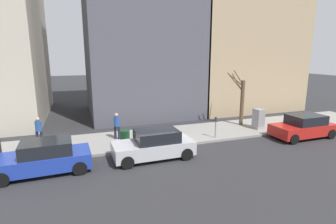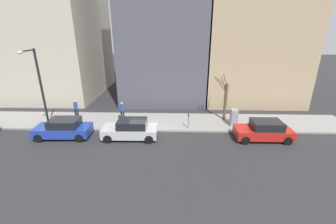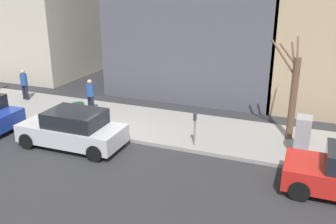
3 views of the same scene
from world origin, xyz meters
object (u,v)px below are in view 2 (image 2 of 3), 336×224
parking_meter (188,119)px  pedestrian_midblock (76,108)px  parked_car_blue (64,128)px  utility_box (234,117)px  parked_car_red (264,130)px  trash_bin (122,121)px  parked_car_silver (131,129)px  streetlamp (38,83)px  office_block_center (164,8)px  pedestrian_near_meter (122,110)px  bare_tree (225,100)px

parking_meter → pedestrian_midblock: (2.29, 10.47, 0.11)m
parked_car_blue → parking_meter: parked_car_blue is taller
parking_meter → utility_box: bearing=-77.9°
parked_car_blue → utility_box: (2.46, -13.81, 0.11)m
parked_car_red → trash_bin: 11.59m
trash_bin → parked_car_silver: bearing=-150.4°
streetlamp → office_block_center: size_ratio=0.32×
parking_meter → office_block_center: (9.75, 2.47, 9.20)m
streetlamp → office_block_center: 15.07m
pedestrian_near_meter → utility_box: bearing=-166.2°
parking_meter → trash_bin: parking_meter is taller
parked_car_silver → pedestrian_near_meter: 3.75m
streetlamp → bare_tree: 15.69m
parked_car_red → trash_bin: size_ratio=4.68×
pedestrian_near_meter → office_block_center: bearing=-94.4°
parked_car_silver → streetlamp: (1.44, 7.44, 3.28)m
utility_box → pedestrian_near_meter: size_ratio=0.86×
streetlamp → pedestrian_near_meter: 7.00m
pedestrian_midblock → pedestrian_near_meter: bearing=2.5°
pedestrian_midblock → office_block_center: office_block_center is taller
parked_car_red → bare_tree: (3.70, 2.32, 1.31)m
parked_car_blue → bare_tree: (3.81, -13.22, 1.31)m
parked_car_red → parking_meter: parked_car_red is taller
parking_meter → pedestrian_midblock: 10.71m
parked_car_blue → trash_bin: parked_car_blue is taller
parked_car_silver → bare_tree: bearing=-65.2°
parking_meter → bare_tree: bearing=-56.9°
trash_bin → pedestrian_near_meter: 1.50m
parking_meter → pedestrian_near_meter: pedestrian_near_meter is taller
parking_meter → trash_bin: (0.45, 5.73, -0.38)m
pedestrian_near_meter → parked_car_blue: bearing=61.3°
utility_box → streetlamp: bearing=93.6°
office_block_center → parking_meter: bearing=-165.8°
trash_bin → office_block_center: office_block_center is taller
streetlamp → pedestrian_midblock: (2.46, -1.54, -2.93)m
bare_tree → parked_car_red: bearing=-147.9°
utility_box → parking_meter: bearing=102.1°
parked_car_silver → parked_car_blue: 5.28m
utility_box → pedestrian_near_meter: 9.99m
bare_tree → trash_bin: (-1.75, 9.11, -1.45)m
parked_car_red → streetlamp: 18.05m
parked_car_silver → pedestrian_near_meter: (3.46, 1.41, 0.35)m
parking_meter → parked_car_silver: bearing=109.5°
parked_car_silver → streetlamp: size_ratio=0.65×
pedestrian_midblock → office_block_center: 14.22m
parked_car_red → pedestrian_midblock: size_ratio=2.54×
parked_car_silver → streetlamp: bearing=78.2°
parked_car_silver → parking_meter: 4.84m
parked_car_blue → streetlamp: bearing=54.2°
parking_meter → trash_bin: bearing=85.5°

